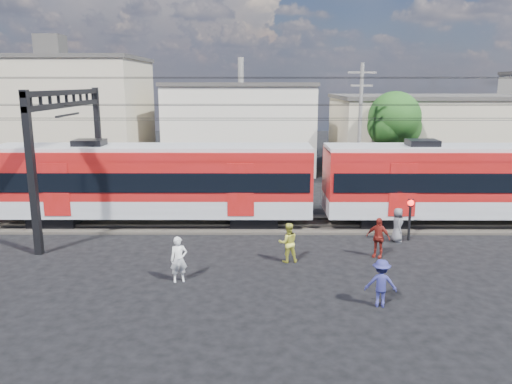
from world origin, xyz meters
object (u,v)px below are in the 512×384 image
commuter_train (158,180)px  pedestrian_a (179,260)px  crossing_signal (410,212)px  pedestrian_c (381,283)px

commuter_train → pedestrian_a: (2.17, -7.54, -1.54)m
commuter_train → crossing_signal: 12.51m
commuter_train → pedestrian_a: bearing=-73.9°
commuter_train → pedestrian_c: size_ratio=30.88×
pedestrian_a → pedestrian_c: 7.30m
crossing_signal → commuter_train: bearing=168.4°
commuter_train → crossing_signal: bearing=-11.6°
pedestrian_a → crossing_signal: bearing=10.2°
pedestrian_a → commuter_train: bearing=89.6°
crossing_signal → pedestrian_a: bearing=-153.3°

